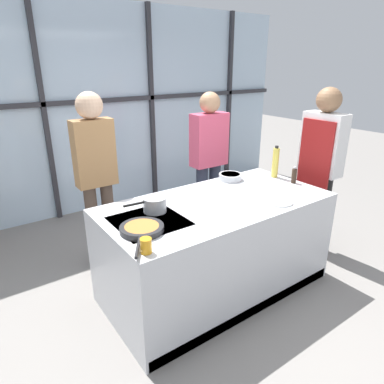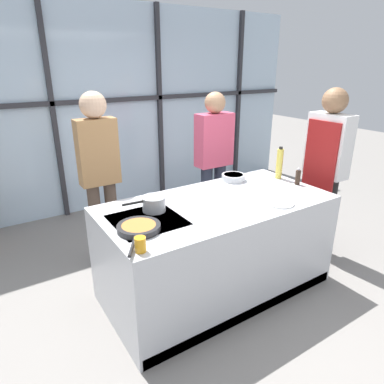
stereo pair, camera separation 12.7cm
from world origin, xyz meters
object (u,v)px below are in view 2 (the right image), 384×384
(chef, at_px, (326,164))
(spectator_center_left, at_px, (214,156))
(oil_bottle, at_px, (279,163))
(white_plate, at_px, (280,203))
(juice_glass_near, at_px, (140,245))
(mixing_bowl, at_px, (233,177))
(pepper_grinder, at_px, (298,177))
(spectator_far_left, at_px, (99,168))
(saucepan, at_px, (154,203))
(frying_pan, at_px, (139,228))

(chef, distance_m, spectator_center_left, 1.26)
(chef, relative_size, oil_bottle, 5.39)
(spectator_center_left, distance_m, white_plate, 1.38)
(white_plate, bearing_deg, juice_glass_near, -176.97)
(mixing_bowl, xyz_separation_m, pepper_grinder, (0.45, -0.44, 0.04))
(spectator_far_left, relative_size, juice_glass_near, 17.75)
(spectator_center_left, bearing_deg, juice_glass_near, 41.26)
(saucepan, height_order, juice_glass_near, saucepan)
(spectator_far_left, bearing_deg, saucepan, 99.02)
(spectator_center_left, bearing_deg, mixing_bowl, 71.01)
(mixing_bowl, relative_size, juice_glass_near, 2.38)
(spectator_center_left, height_order, white_plate, spectator_center_left)
(spectator_center_left, height_order, mixing_bowl, spectator_center_left)
(juice_glass_near, bearing_deg, spectator_center_left, 41.26)
(frying_pan, xyz_separation_m, white_plate, (1.23, -0.20, -0.02))
(oil_bottle, xyz_separation_m, pepper_grinder, (0.01, -0.24, -0.08))
(spectator_center_left, height_order, frying_pan, spectator_center_left)
(spectator_far_left, distance_m, spectator_center_left, 1.40)
(mixing_bowl, bearing_deg, spectator_center_left, 71.01)
(spectator_far_left, distance_m, saucepan, 0.91)
(spectator_far_left, bearing_deg, spectator_center_left, -180.00)
(frying_pan, bearing_deg, chef, 2.25)
(chef, bearing_deg, oil_bottle, 63.80)
(frying_pan, bearing_deg, spectator_center_left, 37.28)
(frying_pan, bearing_deg, oil_bottle, 10.10)
(spectator_far_left, height_order, saucepan, spectator_far_left)
(spectator_far_left, xyz_separation_m, saucepan, (0.14, -0.89, -0.10))
(frying_pan, height_order, white_plate, frying_pan)
(white_plate, distance_m, mixing_bowl, 0.71)
(white_plate, xyz_separation_m, pepper_grinder, (0.51, 0.27, 0.07))
(chef, bearing_deg, juice_glass_near, 98.88)
(spectator_center_left, xyz_separation_m, oil_bottle, (0.22, -0.84, 0.07))
(spectator_far_left, distance_m, juice_glass_near, 1.44)
(spectator_far_left, height_order, oil_bottle, spectator_far_left)
(juice_glass_near, bearing_deg, saucepan, 55.56)
(saucepan, bearing_deg, frying_pan, -134.44)
(saucepan, bearing_deg, pepper_grinder, -7.33)
(pepper_grinder, bearing_deg, saucepan, 172.67)
(spectator_far_left, bearing_deg, white_plate, 129.59)
(frying_pan, distance_m, white_plate, 1.24)
(frying_pan, relative_size, white_plate, 2.21)
(chef, distance_m, mixing_bowl, 0.99)
(saucepan, xyz_separation_m, pepper_grinder, (1.49, -0.19, 0.01))
(oil_bottle, height_order, juice_glass_near, oil_bottle)
(white_plate, bearing_deg, frying_pan, 170.65)
(spectator_center_left, relative_size, juice_glass_near, 17.10)
(spectator_center_left, distance_m, juice_glass_near, 2.16)
(chef, xyz_separation_m, saucepan, (-1.93, 0.17, -0.07))
(spectator_center_left, bearing_deg, spectator_far_left, 0.00)
(saucepan, xyz_separation_m, white_plate, (0.98, -0.46, -0.06))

